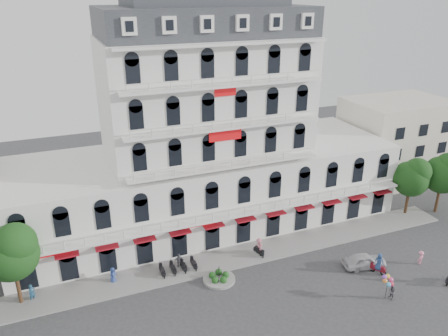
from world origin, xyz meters
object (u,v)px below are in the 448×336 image
at_px(parked_car, 364,261).
at_px(balloon_vendor, 390,287).
at_px(rider_center, 259,247).
at_px(rider_east, 379,263).

xyz_separation_m(parked_car, balloon_vendor, (-1.12, -4.94, 0.57)).
relative_size(parked_car, rider_center, 2.08).
xyz_separation_m(rider_east, rider_center, (-9.79, 7.26, -0.05)).
height_order(parked_car, balloon_vendor, balloon_vendor).
distance_m(parked_car, rider_center, 10.91).
relative_size(rider_east, balloon_vendor, 0.95).
bearing_deg(parked_car, rider_east, -146.13).
distance_m(rider_center, balloon_vendor, 13.49).
xyz_separation_m(parked_car, rider_east, (0.60, -1.40, 0.41)).
relative_size(rider_center, balloon_vendor, 0.88).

